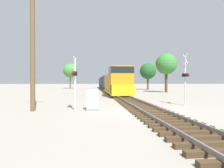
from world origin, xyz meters
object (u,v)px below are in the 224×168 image
object	(u,v)px
relay_cabinet	(93,100)
tree_deep_background	(70,71)
freight_train	(107,83)
crossing_signal_near	(75,77)
utility_pole	(33,47)
crossing_signal_far	(185,76)
tree_far_right	(166,64)
tree_mid_background	(148,71)

from	to	relation	value
relay_cabinet	tree_deep_background	size ratio (longest dim) A/B	0.19
freight_train	tree_deep_background	distance (m)	15.94
crossing_signal_near	utility_pole	distance (m)	3.45
tree_deep_background	crossing_signal_far	bearing A→B (deg)	-70.32
crossing_signal_near	utility_pole	world-z (taller)	utility_pole
utility_pole	tree_far_right	xyz separation A→B (m)	(18.24, 20.13, 1.08)
relay_cabinet	utility_pole	world-z (taller)	utility_pole
relay_cabinet	tree_far_right	size ratio (longest dim) A/B	0.19
utility_pole	tree_far_right	distance (m)	27.19
freight_train	relay_cabinet	distance (m)	32.69
utility_pole	tree_deep_background	size ratio (longest dim) A/B	1.09
crossing_signal_far	crossing_signal_near	bearing A→B (deg)	105.34
crossing_signal_far	relay_cabinet	xyz separation A→B (m)	(-7.86, -1.61, -1.78)
crossing_signal_far	tree_deep_background	world-z (taller)	tree_deep_background
crossing_signal_near	relay_cabinet	distance (m)	2.10
tree_far_right	tree_deep_background	world-z (taller)	tree_deep_background
crossing_signal_far	utility_pole	size ratio (longest dim) A/B	0.52
relay_cabinet	tree_deep_background	bearing A→B (deg)	99.30
freight_train	tree_deep_background	world-z (taller)	tree_deep_background
tree_mid_background	utility_pole	bearing A→B (deg)	-119.58
tree_deep_background	tree_far_right	bearing A→B (deg)	-47.70
utility_pole	tree_deep_background	distance (m)	43.65
crossing_signal_near	tree_mid_background	world-z (taller)	tree_mid_background
freight_train	relay_cabinet	bearing A→B (deg)	-96.56
crossing_signal_far	tree_far_right	bearing A→B (deg)	-12.72
crossing_signal_far	tree_far_right	xyz separation A→B (m)	(6.31, 18.50, 2.97)
freight_train	tree_far_right	bearing A→B (deg)	-49.82
tree_mid_background	tree_deep_background	bearing A→B (deg)	154.06
tree_far_right	tree_deep_background	distance (m)	31.63
crossing_signal_near	tree_far_right	distance (m)	25.44
crossing_signal_near	tree_deep_background	distance (m)	43.89
freight_train	tree_far_right	distance (m)	16.58
crossing_signal_near	tree_deep_background	xyz separation A→B (m)	(-5.85, 43.38, 3.23)
relay_cabinet	utility_pole	distance (m)	5.48
tree_mid_background	tree_deep_background	xyz separation A→B (m)	(-21.75, 10.58, 0.69)
crossing_signal_near	crossing_signal_far	bearing A→B (deg)	103.03
crossing_signal_near	crossing_signal_far	size ratio (longest dim) A/B	0.86
relay_cabinet	tree_mid_background	xyz separation A→B (m)	(14.63, 32.92, 4.20)
freight_train	tree_mid_background	xyz separation A→B (m)	(10.90, 0.46, 3.10)
relay_cabinet	tree_deep_background	distance (m)	44.35
crossing_signal_far	tree_mid_background	size ratio (longest dim) A/B	0.62
utility_pole	crossing_signal_far	bearing A→B (deg)	7.79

